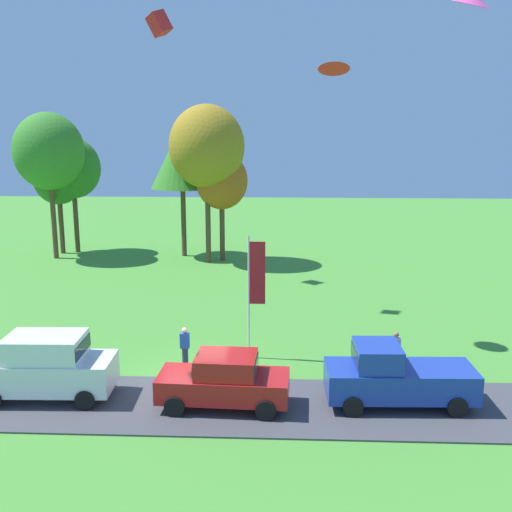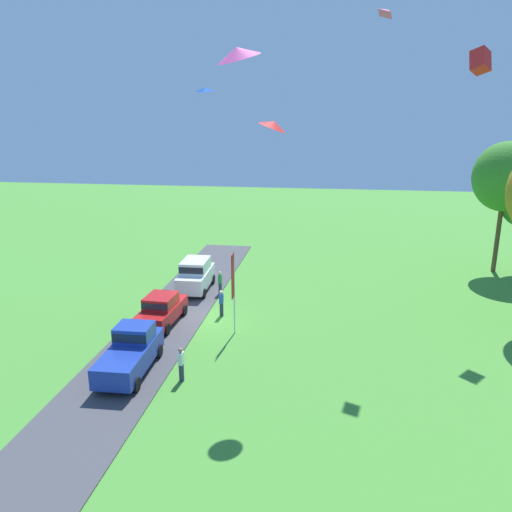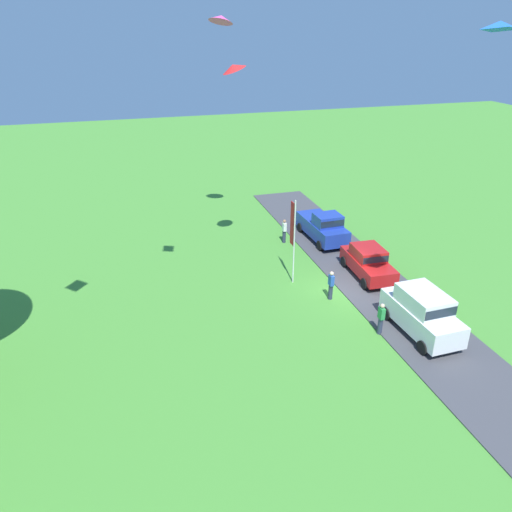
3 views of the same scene
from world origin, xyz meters
name	(u,v)px [view 2 (image 2 of 3)]	position (x,y,z in m)	size (l,w,h in m)	color
ground_plane	(203,318)	(0.00, 0.00, 0.00)	(120.00, 120.00, 0.00)	#478E33
pavement_strip	(171,316)	(0.00, -2.04, 0.03)	(36.00, 4.40, 0.06)	#424247
car_suv_by_flagpole	(196,274)	(-4.92, -1.75, 1.30)	(4.66, 2.16, 2.28)	white
car_sedan_far_end	(162,309)	(1.32, -2.16, 1.04)	(4.48, 2.12, 1.84)	red
car_pickup_near_entrance	(131,351)	(7.06, -1.74, 1.11)	(5.06, 2.17, 2.14)	#1E389E
person_watching_sky	(181,364)	(7.60, 0.96, 0.88)	(0.36, 0.24, 1.71)	#2D334C
person_beside_suv	(220,283)	(-4.39, 0.16, 0.88)	(0.36, 0.24, 1.71)	#2D334C
person_on_lawn	(221,303)	(-0.55, 1.10, 0.88)	(0.36, 0.24, 1.71)	#2D334C
tree_right_of_center	(506,177)	(-13.22, 20.98, 7.65)	(4.92, 4.92, 10.39)	brown
flag_banner	(233,281)	(2.12, 2.42, 3.26)	(0.71, 0.08, 5.14)	silver
kite_diamond_trailing_tail	(205,89)	(-7.09, -1.27, 13.99)	(1.08, 0.72, 0.28)	blue
kite_delta_near_flag	(238,53)	(10.55, 4.38, 14.22)	(1.54, 1.54, 0.38)	#EA4C9E
kite_box_low_drifter	(480,61)	(-4.09, 15.84, 15.27)	(0.88, 0.88, 1.23)	red
kite_delta_high_right	(273,124)	(5.29, 4.97, 11.83)	(1.33, 1.33, 0.31)	red
kite_diamond_over_trees	(387,12)	(-1.73, 10.22, 17.55)	(0.91, 0.71, 0.25)	#EA4C9E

